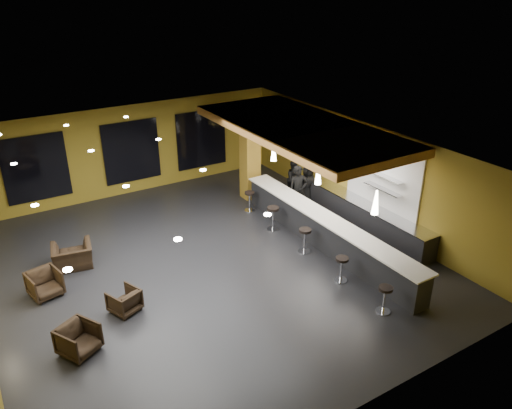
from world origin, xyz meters
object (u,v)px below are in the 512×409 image
column (250,155)px  bar_stool_4 (250,199)px  bar_stool_2 (305,237)px  staff_c (307,184)px  bar_stool_3 (273,215)px  armchair_b (124,301)px  prep_counter (361,214)px  bar_counter (325,233)px  pendant_0 (376,202)px  armchair_d (73,256)px  staff_a (298,191)px  armchair_c (45,284)px  staff_b (294,179)px  bar_stool_0 (385,296)px  pendant_1 (318,174)px  bar_stool_1 (342,266)px  pendant_2 (274,151)px  armchair_a (79,339)px

column → bar_stool_4: column is taller
bar_stool_2 → staff_c: bearing=51.9°
bar_stool_3 → armchair_b: bearing=-163.0°
column → prep_counter: bearing=-64.0°
staff_c → bar_counter: bearing=-113.2°
pendant_0 → armchair_b: bearing=162.3°
staff_c → armchair_d: staff_c is taller
armchair_b → prep_counter: bearing=160.9°
staff_a → armchair_c: size_ratio=2.28×
armchair_c → bar_stool_2: 7.59m
staff_b → bar_stool_0: 7.51m
pendant_0 → staff_b: size_ratio=0.46×
pendant_1 → staff_b: (1.43, 3.18, -1.60)m
prep_counter → bar_stool_1: size_ratio=7.88×
pendant_1 → bar_stool_4: bearing=102.4°
column → bar_stool_0: (-0.85, -8.07, -1.26)m
staff_a → bar_stool_0: bearing=-85.4°
staff_b → armchair_b: staff_b is taller
staff_a → armchair_c: 8.81m
staff_b → bar_stool_2: (-2.18, -3.61, -0.24)m
armchair_c → armchair_b: bearing=-60.8°
pendant_2 → pendant_1: bearing=-90.0°
pendant_2 → bar_stool_4: pendant_2 is taller
armchair_a → armchair_b: armchair_a is taller
pendant_2 → staff_a: (0.66, -0.61, -1.42)m
prep_counter → bar_stool_1: bearing=-141.2°
staff_c → column: bearing=140.4°
bar_counter → staff_c: staff_c is taller
armchair_c → bar_stool_0: size_ratio=1.07×
bar_counter → bar_stool_1: size_ratio=10.50×
bar_stool_2 → pendant_1: bearing=30.2°
pendant_0 → bar_counter: bearing=90.0°
armchair_d → armchair_b: bearing=111.8°
armchair_a → bar_stool_4: bearing=2.3°
bar_stool_1 → bar_stool_4: 5.32m
armchair_d → bar_stool_1: (6.29, -4.78, 0.12)m
pendant_0 → armchair_d: size_ratio=0.62×
armchair_b → armchair_d: bearing=-100.3°
prep_counter → pendant_1: pendant_1 is taller
staff_a → bar_stool_3: (-1.42, -0.55, -0.39)m
armchair_d → bar_stool_0: (6.28, -6.47, 0.12)m
staff_c → bar_stool_1: size_ratio=1.97×
armchair_c → bar_stool_3: bearing=-12.6°
pendant_1 → staff_a: pendant_1 is taller
armchair_c → bar_stool_0: (7.27, -5.35, 0.12)m
staff_c → pendant_2: bearing=-173.6°
staff_b → bar_counter: bearing=-110.6°
staff_c → bar_stool_4: 2.33m
armchair_d → bar_stool_4: 6.49m
pendant_2 → bar_stool_1: bearing=-100.0°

